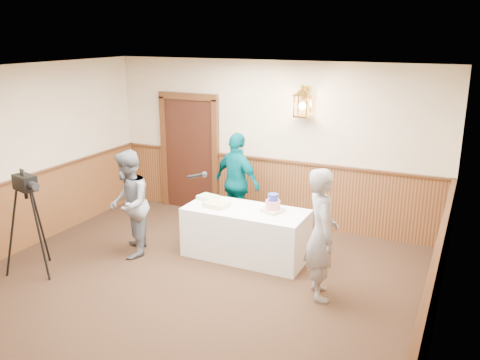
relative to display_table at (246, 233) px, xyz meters
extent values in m
plane|color=black|center=(-0.26, -1.90, -0.38)|extent=(7.00, 7.00, 0.00)
cube|color=#C7B295|center=(-0.26, 1.60, 1.02)|extent=(6.00, 0.02, 2.80)
cube|color=#C7B295|center=(2.74, -1.90, 1.02)|extent=(0.02, 7.00, 2.80)
cube|color=white|center=(-0.26, -1.90, 2.42)|extent=(6.00, 7.00, 0.02)
cube|color=#4D2816|center=(-0.26, 1.58, 0.18)|extent=(5.98, 0.04, 1.10)
cube|color=#4D2816|center=(2.72, -1.90, 0.18)|extent=(0.04, 6.98, 1.10)
cube|color=#482613|center=(-0.26, 1.56, 0.75)|extent=(5.98, 0.07, 0.04)
cube|color=black|center=(-1.86, 1.55, 0.68)|extent=(1.00, 0.06, 2.10)
cube|color=white|center=(0.00, 0.00, 0.00)|extent=(1.80, 0.80, 0.75)
cube|color=beige|center=(0.40, 0.06, 0.40)|extent=(0.35, 0.35, 0.05)
cylinder|color=red|center=(0.40, 0.06, 0.49)|extent=(0.21, 0.21, 0.12)
cylinder|color=#263098|center=(0.40, 0.06, 0.60)|extent=(0.15, 0.15, 0.10)
cube|color=#DCE086|center=(-0.44, -0.09, 0.41)|extent=(0.38, 0.31, 0.07)
cube|color=#B2E5A1|center=(-0.72, 0.16, 0.41)|extent=(0.33, 0.28, 0.07)
imported|color=slate|center=(-1.59, -0.68, 0.43)|extent=(0.92, 0.98, 1.61)
cylinder|color=black|center=(-0.67, -0.28, 0.87)|extent=(0.23, 0.12, 0.09)
sphere|color=black|center=(-0.55, -0.24, 0.90)|extent=(0.08, 0.08, 0.08)
imported|color=gray|center=(1.34, -0.67, 0.47)|extent=(0.64, 0.73, 1.69)
imported|color=#00535F|center=(-0.59, 0.94, 0.46)|extent=(1.06, 0.72, 1.67)
cube|color=black|center=(-2.46, -1.73, 0.94)|extent=(0.38, 0.27, 0.21)
cylinder|color=black|center=(-2.24, -1.79, 0.94)|extent=(0.16, 0.14, 0.10)
camera|label=1|loc=(2.92, -6.36, 2.88)|focal=38.00mm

